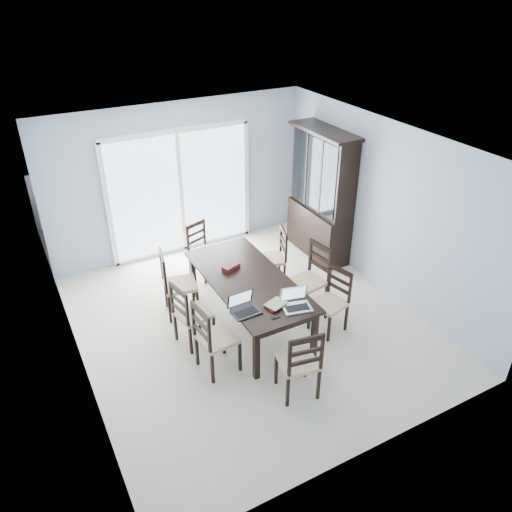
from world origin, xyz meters
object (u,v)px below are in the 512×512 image
object	(u,v)px
game_box	(231,267)
chair_right_far	(277,251)
chair_right_mid	(313,271)
chair_left_near	(210,332)
laptop_dark	(246,309)
laptop_silver	(297,305)
hot_tub	(145,211)
cell_phone	(276,317)
chair_left_far	(172,277)
chair_right_near	(334,294)
chair_end_near	(302,358)
chair_left_mid	(187,309)
dining_table	(249,284)
chair_end_far	(201,244)
china_hutch	(321,196)

from	to	relation	value
game_box	chair_right_far	bearing A→B (deg)	22.61
chair_right_mid	game_box	distance (m)	1.19
chair_left_near	laptop_dark	bearing A→B (deg)	80.32
chair_right_mid	laptop_silver	distance (m)	1.13
chair_right_far	hot_tub	size ratio (longest dim) A/B	0.57
cell_phone	chair_left_far	bearing A→B (deg)	115.31
laptop_silver	cell_phone	distance (m)	0.33
cell_phone	laptop_dark	bearing A→B (deg)	138.40
chair_right_mid	cell_phone	distance (m)	1.39
chair_right_near	chair_right_mid	size ratio (longest dim) A/B	0.90
chair_right_mid	chair_end_near	size ratio (longest dim) A/B	1.05
chair_left_mid	chair_left_far	size ratio (longest dim) A/B	0.92
dining_table	chair_left_far	bearing A→B (deg)	139.18
chair_left_far	cell_phone	xyz separation A→B (m)	(0.72, -1.63, 0.13)
chair_left_far	laptop_dark	bearing A→B (deg)	29.88
chair_end_far	game_box	xyz separation A→B (m)	(-0.04, -1.20, 0.23)
dining_table	laptop_dark	size ratio (longest dim) A/B	6.22
chair_left_mid	laptop_silver	bearing A→B (deg)	41.20
chair_left_mid	laptop_dark	size ratio (longest dim) A/B	3.08
game_box	hot_tub	xyz separation A→B (m)	(-0.34, 2.99, -0.31)
china_hutch	chair_right_mid	size ratio (longest dim) A/B	1.86
dining_table	chair_end_near	distance (m)	1.52
dining_table	chair_right_near	distance (m)	1.17
chair_right_mid	game_box	size ratio (longest dim) A/B	4.73
chair_left_mid	chair_end_far	distance (m)	1.77
chair_left_far	chair_end_far	xyz separation A→B (m)	(0.78, 0.83, -0.07)
chair_left_near	chair_right_far	world-z (taller)	chair_left_near
chair_left_far	chair_end_near	world-z (taller)	chair_left_far
chair_right_near	chair_end_near	size ratio (longest dim) A/B	0.94
chair_left_mid	chair_right_far	world-z (taller)	chair_left_mid
chair_right_near	laptop_dark	size ratio (longest dim) A/B	3.00
chair_left_near	hot_tub	world-z (taller)	chair_left_near
chair_end_far	dining_table	bearing A→B (deg)	72.38
chair_left_near	laptop_silver	world-z (taller)	chair_left_near
chair_right_mid	laptop_silver	xyz separation A→B (m)	(-0.78, -0.79, 0.18)
china_hutch	chair_left_far	size ratio (longest dim) A/B	1.87
dining_table	laptop_silver	distance (m)	0.91
dining_table	laptop_silver	bearing A→B (deg)	-76.14
laptop_silver	hot_tub	distance (m)	4.28
laptop_silver	game_box	world-z (taller)	laptop_silver
chair_right_near	chair_right_far	world-z (taller)	chair_right_far
chair_right_far	hot_tub	bearing A→B (deg)	45.19
chair_end_far	laptop_dark	world-z (taller)	chair_end_far
china_hutch	chair_right_mid	world-z (taller)	china_hutch
chair_right_far	laptop_silver	bearing A→B (deg)	175.66
chair_right_near	chair_left_far	bearing A→B (deg)	40.20
chair_right_near	laptop_silver	bearing A→B (deg)	95.26
china_hutch	chair_left_mid	size ratio (longest dim) A/B	2.02
chair_right_near	chair_right_far	bearing A→B (deg)	-9.48
dining_table	chair_right_far	bearing A→B (deg)	40.44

